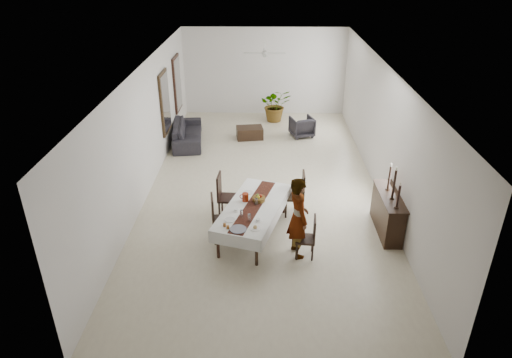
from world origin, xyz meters
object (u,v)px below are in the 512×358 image
(red_pitcher, at_px, (245,197))
(sideboard_body, at_px, (387,214))
(woman, at_px, (298,217))
(sofa, at_px, (188,133))
(dining_table_top, at_px, (254,207))

(red_pitcher, xyz_separation_m, sideboard_body, (3.17, -0.03, -0.37))
(red_pitcher, bearing_deg, woman, -40.15)
(sideboard_body, xyz_separation_m, sofa, (-5.27, 5.11, -0.12))
(red_pitcher, xyz_separation_m, woman, (1.11, -0.93, 0.07))
(dining_table_top, xyz_separation_m, sideboard_body, (2.99, 0.17, -0.24))
(dining_table_top, distance_m, red_pitcher, 0.30)
(red_pitcher, bearing_deg, sideboard_body, -0.61)
(red_pitcher, xyz_separation_m, sofa, (-2.10, 5.07, -0.48))
(woman, relative_size, sideboard_body, 1.19)
(dining_table_top, bearing_deg, red_pitcher, 149.04)
(dining_table_top, bearing_deg, woman, -21.72)
(red_pitcher, distance_m, sideboard_body, 3.19)
(woman, xyz_separation_m, sideboard_body, (2.07, 0.90, -0.44))
(woman, bearing_deg, red_pitcher, 33.63)
(woman, distance_m, sideboard_body, 2.30)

